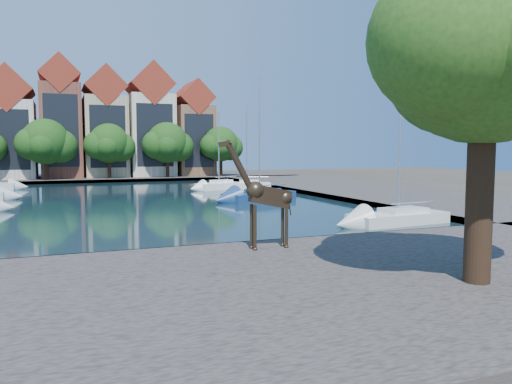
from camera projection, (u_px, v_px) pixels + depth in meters
ground at (174, 258)px, 21.01m from camera, size 160.00×160.00×0.00m
water_basin at (115, 201)px, 43.25m from camera, size 38.00×50.00×0.08m
near_quay at (225, 298)px, 14.50m from camera, size 50.00×14.00×0.50m
far_quay at (92, 178)px, 72.90m from camera, size 60.00×16.00×0.50m
right_quay at (360, 190)px, 52.37m from camera, size 14.00×52.00×0.50m
plane_tree at (489, 45)px, 14.78m from camera, size 8.32×6.40×10.62m
townhouse_west_inner at (10, 128)px, 68.43m from camera, size 6.43×9.18×15.15m
townhouse_center at (61, 122)px, 70.72m from camera, size 5.44×9.18×16.93m
townhouse_east_inner at (105, 127)px, 72.96m from camera, size 5.94×9.18×15.79m
townhouse_east_mid at (150, 125)px, 75.30m from camera, size 6.43×9.18×16.65m
townhouse_east_end at (192, 132)px, 77.76m from camera, size 5.44×9.18×14.43m
far_tree_mid_west at (46, 143)px, 65.20m from camera, size 7.80×6.00×8.00m
far_tree_mid_east at (110, 145)px, 68.13m from camera, size 7.02×5.40×7.52m
far_tree_east at (168, 144)px, 71.05m from camera, size 7.54×5.80×7.84m
far_tree_far_east at (221, 145)px, 73.98m from camera, size 6.76×5.20×7.36m
giraffe_statue at (265, 196)px, 20.32m from camera, size 3.09×0.53×4.43m
sailboat_right_a at (398, 215)px, 29.97m from camera, size 6.51×2.83×10.03m
sailboat_right_b at (259, 194)px, 44.00m from camera, size 7.24×4.58×10.84m
sailboat_right_c at (247, 184)px, 55.54m from camera, size 5.58×3.43×9.25m
sailboat_right_d at (219, 184)px, 55.13m from camera, size 5.62×3.60×8.55m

